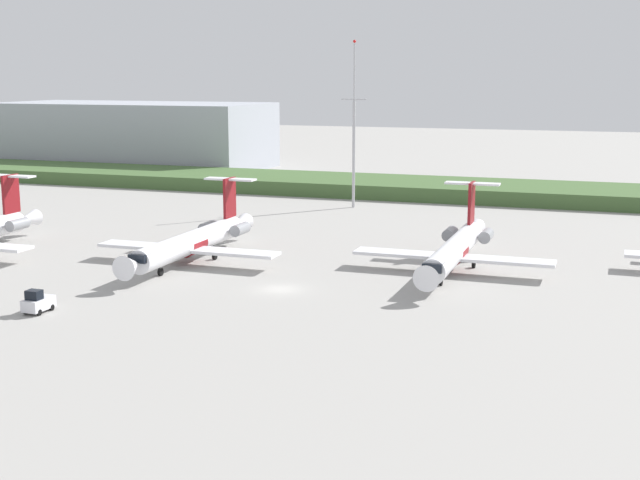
# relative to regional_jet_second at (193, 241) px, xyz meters

# --- Properties ---
(ground_plane) EXTENTS (500.00, 500.00, 0.00)m
(ground_plane) POSITION_rel_regional_jet_second_xyz_m (15.01, 20.63, -2.54)
(ground_plane) COLOR #9E9B96
(grass_berm) EXTENTS (320.00, 20.00, 2.61)m
(grass_berm) POSITION_rel_regional_jet_second_xyz_m (15.01, 66.72, -1.23)
(grass_berm) COLOR #426033
(grass_berm) RESTS_ON ground
(regional_jet_second) EXTENTS (22.81, 31.00, 9.00)m
(regional_jet_second) POSITION_rel_regional_jet_second_xyz_m (0.00, 0.00, 0.00)
(regional_jet_second) COLOR white
(regional_jet_second) RESTS_ON ground
(regional_jet_third) EXTENTS (22.81, 31.00, 9.00)m
(regional_jet_third) POSITION_rel_regional_jet_second_xyz_m (30.63, 5.87, 0.00)
(regional_jet_third) COLOR white
(regional_jet_third) RESTS_ON ground
(antenna_mast) EXTENTS (4.40, 0.50, 27.84)m
(antenna_mast) POSITION_rel_regional_jet_second_xyz_m (5.43, 47.94, 8.94)
(antenna_mast) COLOR #B2B2B7
(antenna_mast) RESTS_ON ground
(distant_hangar) EXTENTS (65.13, 29.44, 15.53)m
(distant_hangar) POSITION_rel_regional_jet_second_xyz_m (-64.50, 92.77, 5.23)
(distant_hangar) COLOR #9EA3AD
(distant_hangar) RESTS_ON ground
(baggage_tug) EXTENTS (1.72, 3.20, 2.30)m
(baggage_tug) POSITION_rel_regional_jet_second_xyz_m (-3.35, -25.33, -1.53)
(baggage_tug) COLOR silver
(baggage_tug) RESTS_ON ground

